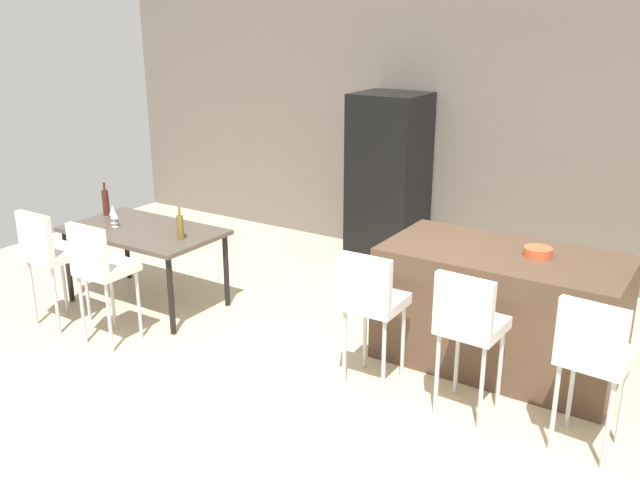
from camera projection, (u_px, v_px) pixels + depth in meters
name	position (u px, v px, depth m)	size (l,w,h in m)	color
ground_plane	(357.00, 379.00, 5.23)	(10.00, 10.00, 0.00)	#C6B28E
back_wall	(499.00, 134.00, 7.08)	(10.00, 0.12, 2.90)	#665B51
kitchen_island	(500.00, 309.00, 5.33)	(1.79, 0.93, 0.92)	#4C3828
bar_chair_left	(371.00, 298.00, 4.92)	(0.41, 0.41, 1.05)	silver
bar_chair_middle	(469.00, 322.00, 4.55)	(0.42, 0.42, 1.05)	silver
bar_chair_right	(594.00, 352.00, 4.15)	(0.43, 0.43, 1.05)	silver
dining_table	(144.00, 236.00, 6.38)	(1.45, 0.84, 0.74)	#4C4238
dining_chair_near	(48.00, 250.00, 5.91)	(0.41, 0.41, 1.05)	silver
dining_chair_far	(100.00, 265.00, 5.58)	(0.40, 0.40, 1.05)	silver
wine_bottle_right	(180.00, 227.00, 6.03)	(0.06, 0.06, 0.29)	brown
wine_bottle_middle	(106.00, 202.00, 6.75)	(0.06, 0.06, 0.33)	#471E19
wine_glass_left	(113.00, 210.00, 6.49)	(0.07, 0.07, 0.17)	silver
wine_glass_far	(114.00, 214.00, 6.37)	(0.07, 0.07, 0.17)	silver
refrigerator	(389.00, 180.00, 7.42)	(0.72, 0.68, 1.84)	black
fruit_bowl	(538.00, 252.00, 5.09)	(0.21, 0.21, 0.07)	#C6512D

